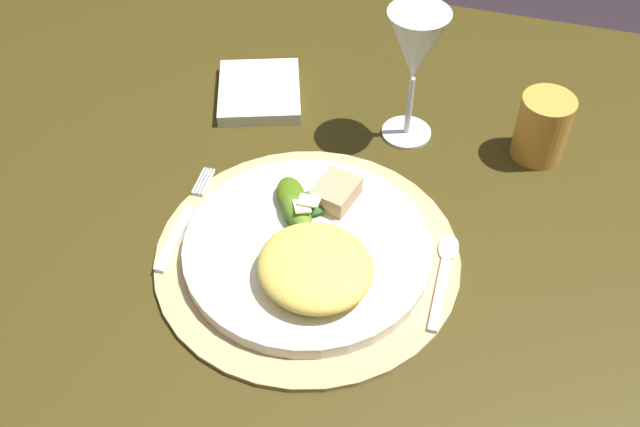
{
  "coord_description": "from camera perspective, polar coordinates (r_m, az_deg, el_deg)",
  "views": [
    {
      "loc": [
        0.17,
        -0.54,
        1.36
      ],
      "look_at": [
        0.01,
        0.01,
        0.74
      ],
      "focal_mm": 41.35,
      "sensor_mm": 36.0,
      "label": 1
    }
  ],
  "objects": [
    {
      "name": "pasta_serving",
      "position": [
        0.76,
        -0.36,
        -4.15
      ],
      "size": [
        0.17,
        0.17,
        0.04
      ],
      "primitive_type": "ellipsoid",
      "rotation": [
        0.0,
        0.0,
        2.59
      ],
      "color": "#E7C854",
      "rests_on": "dinner_plate"
    },
    {
      "name": "amber_tumbler",
      "position": [
        0.96,
        16.83,
        6.4
      ],
      "size": [
        0.07,
        0.07,
        0.09
      ],
      "primitive_type": "cylinder",
      "color": "gold",
      "rests_on": "dining_table"
    },
    {
      "name": "salad_greens",
      "position": [
        0.83,
        -1.63,
        0.66
      ],
      "size": [
        0.08,
        0.09,
        0.03
      ],
      "color": "#517C22",
      "rests_on": "dinner_plate"
    },
    {
      "name": "placemat",
      "position": [
        0.82,
        -0.97,
        -3.25
      ],
      "size": [
        0.34,
        0.34,
        0.01
      ],
      "primitive_type": "cylinder",
      "color": "tan",
      "rests_on": "dining_table"
    },
    {
      "name": "dining_table",
      "position": [
        0.94,
        -0.74,
        -6.09
      ],
      "size": [
        1.41,
        1.05,
        0.72
      ],
      "color": "#3C3110",
      "rests_on": "ground"
    },
    {
      "name": "fork",
      "position": [
        0.86,
        -10.55,
        -0.68
      ],
      "size": [
        0.02,
        0.17,
        0.0
      ],
      "color": "silver",
      "rests_on": "placemat"
    },
    {
      "name": "bread_piece",
      "position": [
        0.85,
        1.24,
        1.66
      ],
      "size": [
        0.05,
        0.06,
        0.02
      ],
      "primitive_type": "cube",
      "rotation": [
        0.0,
        0.0,
        4.47
      ],
      "color": "tan",
      "rests_on": "dinner_plate"
    },
    {
      "name": "wine_glass",
      "position": [
        0.9,
        7.4,
        12.43
      ],
      "size": [
        0.07,
        0.07,
        0.18
      ],
      "color": "silver",
      "rests_on": "dining_table"
    },
    {
      "name": "napkin",
      "position": [
        1.03,
        -4.71,
        9.4
      ],
      "size": [
        0.15,
        0.16,
        0.02
      ],
      "primitive_type": "cube",
      "rotation": [
        0.0,
        0.0,
        0.33
      ],
      "color": "white",
      "rests_on": "dining_table"
    },
    {
      "name": "dinner_plate",
      "position": [
        0.81,
        -0.98,
        -2.74
      ],
      "size": [
        0.27,
        0.27,
        0.02
      ],
      "primitive_type": "cylinder",
      "color": "silver",
      "rests_on": "placemat"
    },
    {
      "name": "spoon",
      "position": [
        0.82,
        9.65,
        -4.03
      ],
      "size": [
        0.02,
        0.13,
        0.01
      ],
      "color": "silver",
      "rests_on": "placemat"
    }
  ]
}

